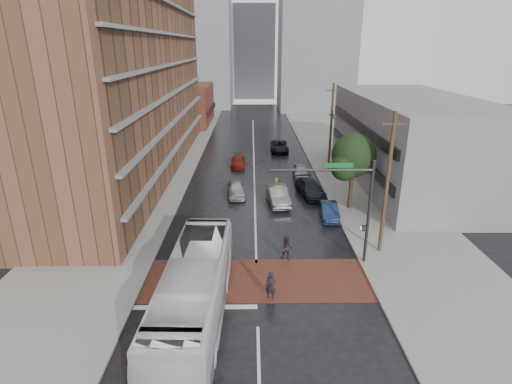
{
  "coord_description": "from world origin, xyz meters",
  "views": [
    {
      "loc": [
        -0.29,
        -21.18,
        13.89
      ],
      "look_at": [
        0.03,
        7.0,
        3.5
      ],
      "focal_mm": 28.0,
      "sensor_mm": 36.0,
      "label": 1
    }
  ],
  "objects_px": {
    "pedestrian_a": "(271,286)",
    "car_parked_near": "(329,211)",
    "transit_bus": "(194,291)",
    "suv_travel": "(279,146)",
    "car_parked_far": "(301,171)",
    "car_parked_mid": "(310,188)",
    "car_travel_b": "(278,195)",
    "car_travel_c": "(238,161)",
    "car_travel_a": "(236,189)",
    "pedestrian_b": "(287,248)"
  },
  "relations": [
    {
      "from": "transit_bus",
      "to": "suv_travel",
      "type": "relative_size",
      "value": 2.48
    },
    {
      "from": "pedestrian_a",
      "to": "car_travel_a",
      "type": "bearing_deg",
      "value": 111.35
    },
    {
      "from": "transit_bus",
      "to": "pedestrian_a",
      "type": "height_order",
      "value": "transit_bus"
    },
    {
      "from": "car_travel_a",
      "to": "car_parked_near",
      "type": "bearing_deg",
      "value": -38.37
    },
    {
      "from": "transit_bus",
      "to": "car_travel_c",
      "type": "height_order",
      "value": "transit_bus"
    },
    {
      "from": "car_travel_b",
      "to": "car_travel_c",
      "type": "bearing_deg",
      "value": 102.09
    },
    {
      "from": "car_travel_a",
      "to": "suv_travel",
      "type": "relative_size",
      "value": 0.8
    },
    {
      "from": "car_travel_a",
      "to": "car_travel_c",
      "type": "bearing_deg",
      "value": 85.86
    },
    {
      "from": "pedestrian_a",
      "to": "car_parked_near",
      "type": "relative_size",
      "value": 0.44
    },
    {
      "from": "car_parked_mid",
      "to": "car_travel_b",
      "type": "bearing_deg",
      "value": -158.04
    },
    {
      "from": "car_travel_a",
      "to": "car_parked_far",
      "type": "bearing_deg",
      "value": 34.06
    },
    {
      "from": "car_parked_mid",
      "to": "car_travel_a",
      "type": "bearing_deg",
      "value": 170.15
    },
    {
      "from": "pedestrian_b",
      "to": "car_parked_mid",
      "type": "xyz_separation_m",
      "value": [
        3.38,
        12.47,
        -0.14
      ]
    },
    {
      "from": "car_travel_c",
      "to": "car_parked_near",
      "type": "xyz_separation_m",
      "value": [
        8.23,
        -15.59,
        0.03
      ]
    },
    {
      "from": "car_parked_near",
      "to": "car_parked_mid",
      "type": "height_order",
      "value": "car_parked_mid"
    },
    {
      "from": "car_travel_a",
      "to": "pedestrian_a",
      "type": "bearing_deg",
      "value": -85.97
    },
    {
      "from": "car_travel_c",
      "to": "car_parked_far",
      "type": "height_order",
      "value": "car_parked_far"
    },
    {
      "from": "car_travel_c",
      "to": "suv_travel",
      "type": "distance_m",
      "value": 9.18
    },
    {
      "from": "car_travel_b",
      "to": "car_parked_mid",
      "type": "distance_m",
      "value": 3.93
    },
    {
      "from": "car_parked_far",
      "to": "car_travel_b",
      "type": "bearing_deg",
      "value": -109.01
    },
    {
      "from": "car_parked_near",
      "to": "car_parked_mid",
      "type": "distance_m",
      "value": 5.54
    },
    {
      "from": "car_travel_a",
      "to": "car_travel_b",
      "type": "bearing_deg",
      "value": -31.93
    },
    {
      "from": "car_travel_b",
      "to": "car_parked_far",
      "type": "relative_size",
      "value": 1.13
    },
    {
      "from": "car_travel_a",
      "to": "car_parked_mid",
      "type": "bearing_deg",
      "value": -4.18
    },
    {
      "from": "car_travel_a",
      "to": "pedestrian_b",
      "type": "bearing_deg",
      "value": -77.31
    },
    {
      "from": "transit_bus",
      "to": "car_travel_b",
      "type": "height_order",
      "value": "transit_bus"
    },
    {
      "from": "transit_bus",
      "to": "car_parked_far",
      "type": "height_order",
      "value": "transit_bus"
    },
    {
      "from": "suv_travel",
      "to": "car_parked_near",
      "type": "height_order",
      "value": "suv_travel"
    },
    {
      "from": "pedestrian_b",
      "to": "car_parked_mid",
      "type": "relative_size",
      "value": 0.35
    },
    {
      "from": "transit_bus",
      "to": "car_travel_a",
      "type": "relative_size",
      "value": 3.09
    },
    {
      "from": "car_parked_far",
      "to": "suv_travel",
      "type": "bearing_deg",
      "value": 100.48
    },
    {
      "from": "car_travel_a",
      "to": "car_travel_c",
      "type": "distance_m",
      "value": 10.19
    },
    {
      "from": "car_travel_a",
      "to": "transit_bus",
      "type": "bearing_deg",
      "value": -99.37
    },
    {
      "from": "car_travel_a",
      "to": "suv_travel",
      "type": "bearing_deg",
      "value": 68.09
    },
    {
      "from": "pedestrian_b",
      "to": "suv_travel",
      "type": "bearing_deg",
      "value": 106.73
    },
    {
      "from": "pedestrian_a",
      "to": "car_parked_far",
      "type": "bearing_deg",
      "value": 91.49
    },
    {
      "from": "transit_bus",
      "to": "car_travel_a",
      "type": "distance_m",
      "value": 18.77
    },
    {
      "from": "pedestrian_a",
      "to": "car_travel_c",
      "type": "relative_size",
      "value": 0.41
    },
    {
      "from": "car_travel_c",
      "to": "car_parked_far",
      "type": "bearing_deg",
      "value": -31.68
    },
    {
      "from": "car_travel_a",
      "to": "car_parked_near",
      "type": "relative_size",
      "value": 1.05
    },
    {
      "from": "transit_bus",
      "to": "car_parked_near",
      "type": "bearing_deg",
      "value": 55.95
    },
    {
      "from": "car_travel_c",
      "to": "car_parked_far",
      "type": "xyz_separation_m",
      "value": [
        7.13,
        -4.54,
        0.12
      ]
    },
    {
      "from": "pedestrian_b",
      "to": "car_travel_a",
      "type": "distance_m",
      "value": 13.0
    },
    {
      "from": "pedestrian_a",
      "to": "car_parked_near",
      "type": "height_order",
      "value": "pedestrian_a"
    },
    {
      "from": "transit_bus",
      "to": "car_travel_b",
      "type": "distance_m",
      "value": 17.55
    },
    {
      "from": "transit_bus",
      "to": "car_travel_b",
      "type": "xyz_separation_m",
      "value": [
        5.47,
        16.65,
        -0.97
      ]
    },
    {
      "from": "car_parked_near",
      "to": "transit_bus",
      "type": "bearing_deg",
      "value": -122.58
    },
    {
      "from": "car_travel_a",
      "to": "car_parked_mid",
      "type": "xyz_separation_m",
      "value": [
        7.28,
        0.07,
        0.02
      ]
    },
    {
      "from": "car_parked_near",
      "to": "car_travel_b",
      "type": "bearing_deg",
      "value": 144.41
    },
    {
      "from": "pedestrian_a",
      "to": "pedestrian_b",
      "type": "height_order",
      "value": "pedestrian_b"
    }
  ]
}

